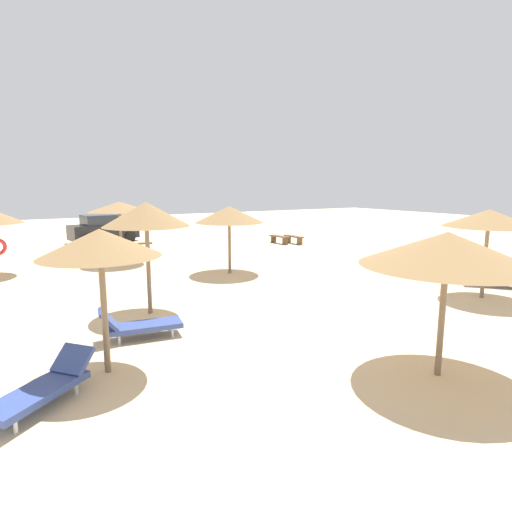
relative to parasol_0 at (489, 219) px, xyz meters
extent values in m
plane|color=beige|center=(-5.75, 1.43, -2.53)|extent=(80.00, 80.00, 0.00)
cylinder|color=#75604C|center=(0.00, 0.00, -1.34)|extent=(0.12, 0.12, 2.37)
cone|color=olive|center=(0.00, 0.00, 0.01)|extent=(2.71, 2.71, 0.54)
cylinder|color=#75604C|center=(-9.58, 3.80, -1.25)|extent=(0.12, 0.12, 2.54)
cone|color=olive|center=(-9.58, 3.80, 0.25)|extent=(2.34, 2.34, 0.66)
cylinder|color=#75604C|center=(-8.45, 11.92, -1.30)|extent=(0.12, 0.12, 2.45)
cone|color=olive|center=(-8.45, 11.92, 0.06)|extent=(2.73, 2.73, 0.46)
cylinder|color=#75604C|center=(-11.38, 0.55, -1.35)|extent=(0.12, 0.12, 2.35)
cone|color=olive|center=(-11.38, 0.55, -0.02)|extent=(2.21, 2.21, 0.52)
cylinder|color=#75604C|center=(-5.18, 7.48, -1.45)|extent=(0.12, 0.12, 2.16)
cone|color=olive|center=(-5.18, 7.48, -0.14)|extent=(2.76, 2.76, 0.66)
cylinder|color=#75604C|center=(-6.02, -2.78, -1.42)|extent=(0.12, 0.12, 2.20)
cone|color=olive|center=(-6.02, -2.78, -0.11)|extent=(3.10, 3.10, 0.62)
cube|color=#33478C|center=(1.82, 0.59, -2.25)|extent=(1.54, 1.74, 0.12)
cube|color=#33478C|center=(1.33, 1.23, -2.05)|extent=(0.82, 0.80, 0.35)
cylinder|color=silver|center=(1.28, 0.93, -2.42)|extent=(0.06, 0.06, 0.22)
cylinder|color=silver|center=(1.63, 1.20, -2.42)|extent=(0.06, 0.06, 0.22)
cube|color=#33478C|center=(-10.24, 1.99, -2.25)|extent=(1.77, 0.87, 0.12)
cube|color=#33478C|center=(-11.03, 2.10, -1.98)|extent=(0.50, 0.69, 0.47)
cylinder|color=silver|center=(-10.86, 1.86, -2.42)|extent=(0.06, 0.06, 0.22)
cylinder|color=silver|center=(-10.80, 2.29, -2.42)|extent=(0.06, 0.06, 0.22)
cylinder|color=silver|center=(-9.68, 1.69, -2.42)|extent=(0.06, 0.06, 0.22)
cylinder|color=silver|center=(-9.61, 2.12, -2.42)|extent=(0.06, 0.06, 0.22)
cube|color=#33478C|center=(-7.71, 13.20, -2.25)|extent=(1.75, 0.80, 0.12)
cube|color=#33478C|center=(-8.51, 13.28, -2.04)|extent=(0.57, 0.69, 0.36)
cylinder|color=silver|center=(-8.33, 13.04, -2.42)|extent=(0.06, 0.06, 0.22)
cylinder|color=silver|center=(-8.29, 13.48, -2.42)|extent=(0.06, 0.06, 0.22)
cylinder|color=silver|center=(-7.13, 12.93, -2.42)|extent=(0.06, 0.06, 0.22)
cylinder|color=silver|center=(-7.09, 13.36, -2.42)|extent=(0.06, 0.06, 0.22)
cube|color=#33478C|center=(-12.63, -0.31, -2.25)|extent=(1.72, 1.58, 0.12)
cube|color=#33478C|center=(-12.02, 0.21, -2.01)|extent=(0.77, 0.79, 0.42)
cylinder|color=silver|center=(-12.31, 0.25, -2.42)|extent=(0.06, 0.06, 0.22)
cylinder|color=silver|center=(-12.03, -0.09, -2.42)|extent=(0.06, 0.06, 0.22)
cylinder|color=silver|center=(-12.95, -0.86, -2.42)|extent=(0.06, 0.06, 0.22)
cube|color=brown|center=(1.37, 13.63, -2.08)|extent=(0.57, 1.54, 0.08)
cube|color=brown|center=(1.43, 13.08, -2.32)|extent=(0.37, 0.16, 0.41)
cube|color=brown|center=(1.31, 14.18, -2.32)|extent=(0.37, 0.16, 0.41)
cube|color=brown|center=(2.10, 13.13, -2.08)|extent=(0.50, 1.52, 0.08)
cube|color=brown|center=(2.14, 12.58, -2.32)|extent=(0.37, 0.14, 0.41)
cube|color=brown|center=(2.07, 13.68, -2.32)|extent=(0.37, 0.14, 0.41)
cube|color=brown|center=(-6.95, 14.83, -2.08)|extent=(1.54, 0.60, 0.08)
cube|color=brown|center=(-7.49, 14.90, -2.32)|extent=(0.17, 0.37, 0.41)
cube|color=brown|center=(-6.40, 14.75, -2.32)|extent=(0.17, 0.37, 0.41)
cube|color=black|center=(-7.71, 19.90, -1.86)|extent=(4.22, 2.30, 0.90)
cube|color=#262D38|center=(-7.90, 19.87, -1.11)|extent=(2.22, 1.85, 0.60)
cylinder|color=black|center=(-6.51, 20.98, -2.21)|extent=(0.67, 0.32, 0.64)
cylinder|color=black|center=(-6.24, 19.24, -2.21)|extent=(0.67, 0.32, 0.64)
cylinder|color=black|center=(-9.18, 20.56, -2.21)|extent=(0.67, 0.32, 0.64)
cylinder|color=black|center=(-8.90, 18.82, -2.21)|extent=(0.67, 0.32, 0.64)
camera|label=1|loc=(-12.77, -7.39, 1.03)|focal=29.24mm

